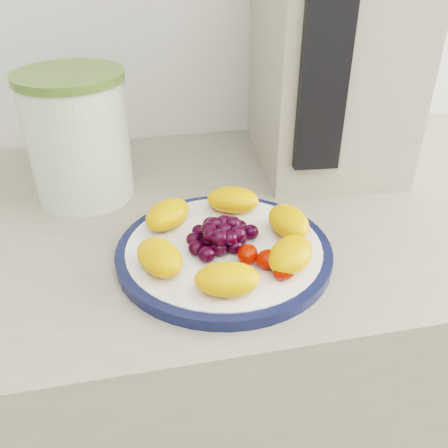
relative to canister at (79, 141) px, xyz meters
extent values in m
cube|color=gray|center=(0.24, -0.08, -0.54)|extent=(3.50, 0.60, 0.90)
cube|color=#825F49|center=(0.24, -0.08, -0.57)|extent=(3.48, 0.58, 0.84)
cylinder|color=#11193D|center=(0.18, -0.21, -0.08)|extent=(0.28, 0.28, 0.01)
cylinder|color=white|center=(0.18, -0.21, -0.08)|extent=(0.25, 0.25, 0.02)
cylinder|color=#43621F|center=(0.00, 0.00, 0.00)|extent=(0.17, 0.17, 0.18)
cylinder|color=#50692E|center=(0.00, 0.00, 0.10)|extent=(0.17, 0.17, 0.01)
cube|color=#ADA592|center=(0.41, 0.07, 0.10)|extent=(0.25, 0.33, 0.39)
cube|color=black|center=(0.34, -0.09, 0.11)|extent=(0.07, 0.03, 0.29)
ellipsoid|color=orange|center=(0.27, -0.20, -0.06)|extent=(0.06, 0.08, 0.04)
ellipsoid|color=orange|center=(0.21, -0.13, -0.06)|extent=(0.09, 0.07, 0.04)
ellipsoid|color=orange|center=(0.11, -0.15, -0.06)|extent=(0.09, 0.09, 0.04)
ellipsoid|color=orange|center=(0.09, -0.24, -0.06)|extent=(0.07, 0.09, 0.04)
ellipsoid|color=orange|center=(0.16, -0.30, -0.06)|extent=(0.08, 0.06, 0.04)
ellipsoid|color=orange|center=(0.24, -0.27, -0.06)|extent=(0.08, 0.09, 0.04)
ellipsoid|color=black|center=(0.18, -0.21, -0.06)|extent=(0.02, 0.02, 0.02)
ellipsoid|color=black|center=(0.20, -0.21, -0.06)|extent=(0.02, 0.02, 0.02)
ellipsoid|color=black|center=(0.19, -0.20, -0.06)|extent=(0.02, 0.02, 0.02)
ellipsoid|color=black|center=(0.17, -0.20, -0.06)|extent=(0.02, 0.02, 0.02)
ellipsoid|color=black|center=(0.16, -0.21, -0.06)|extent=(0.02, 0.02, 0.02)
ellipsoid|color=black|center=(0.17, -0.23, -0.06)|extent=(0.02, 0.02, 0.02)
ellipsoid|color=black|center=(0.19, -0.23, -0.06)|extent=(0.02, 0.02, 0.02)
ellipsoid|color=black|center=(0.21, -0.20, -0.06)|extent=(0.02, 0.02, 0.02)
ellipsoid|color=black|center=(0.20, -0.19, -0.06)|extent=(0.02, 0.02, 0.02)
ellipsoid|color=black|center=(0.19, -0.18, -0.06)|extent=(0.02, 0.02, 0.02)
ellipsoid|color=black|center=(0.17, -0.18, -0.06)|extent=(0.02, 0.02, 0.02)
ellipsoid|color=black|center=(0.15, -0.19, -0.06)|extent=(0.02, 0.02, 0.02)
ellipsoid|color=black|center=(0.14, -0.20, -0.06)|extent=(0.02, 0.02, 0.02)
ellipsoid|color=black|center=(0.14, -0.22, -0.06)|extent=(0.02, 0.02, 0.02)
ellipsoid|color=black|center=(0.15, -0.24, -0.06)|extent=(0.02, 0.02, 0.02)
ellipsoid|color=black|center=(0.18, -0.21, -0.05)|extent=(0.02, 0.02, 0.02)
ellipsoid|color=black|center=(0.19, -0.20, -0.05)|extent=(0.02, 0.02, 0.02)
ellipsoid|color=black|center=(0.18, -0.19, -0.05)|extent=(0.02, 0.02, 0.02)
ellipsoid|color=black|center=(0.17, -0.20, -0.05)|extent=(0.02, 0.02, 0.02)
ellipsoid|color=black|center=(0.16, -0.21, -0.05)|extent=(0.02, 0.02, 0.02)
ellipsoid|color=black|center=(0.16, -0.22, -0.05)|extent=(0.02, 0.02, 0.02)
ellipsoid|color=black|center=(0.17, -0.23, -0.05)|extent=(0.02, 0.02, 0.02)
ellipsoid|color=black|center=(0.18, -0.23, -0.05)|extent=(0.02, 0.02, 0.02)
ellipsoid|color=black|center=(0.19, -0.22, -0.05)|extent=(0.02, 0.02, 0.02)
ellipsoid|color=red|center=(0.22, -0.27, -0.06)|extent=(0.03, 0.03, 0.02)
ellipsoid|color=red|center=(0.25, -0.26, -0.06)|extent=(0.04, 0.03, 0.02)
ellipsoid|color=red|center=(0.23, -0.29, -0.06)|extent=(0.04, 0.04, 0.02)
ellipsoid|color=red|center=(0.20, -0.25, -0.06)|extent=(0.04, 0.04, 0.02)
camera|label=1|loc=(0.07, -0.73, 0.29)|focal=40.00mm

